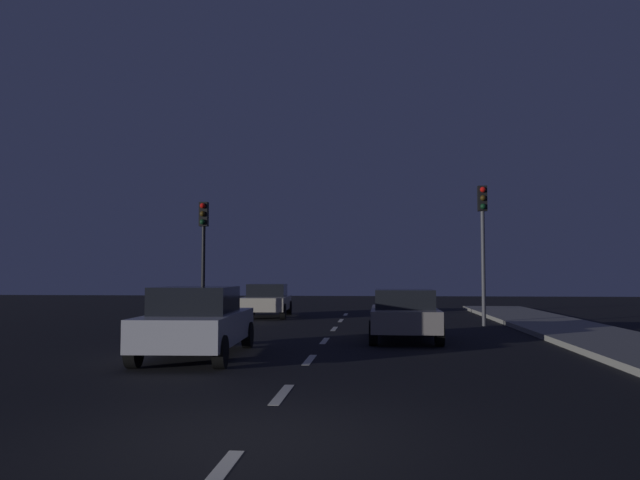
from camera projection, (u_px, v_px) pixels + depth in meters
name	position (u px, v px, depth m)	size (l,w,h in m)	color
ground_plane	(312.00, 356.00, 13.62)	(80.00, 80.00, 0.00)	black
lane_stripe_nearest	(217.00, 476.00, 5.47)	(0.16, 1.60, 0.01)	silver
lane_stripe_second	(282.00, 394.00, 9.25)	(0.16, 1.60, 0.01)	silver
lane_stripe_third	(310.00, 360.00, 13.02)	(0.16, 1.60, 0.01)	silver
lane_stripe_fourth	(325.00, 341.00, 16.80)	(0.16, 1.60, 0.01)	silver
lane_stripe_fifth	(334.00, 329.00, 20.58)	(0.16, 1.60, 0.01)	silver
lane_stripe_sixth	(341.00, 320.00, 24.36)	(0.16, 1.60, 0.01)	silver
lane_stripe_seventh	(346.00, 314.00, 28.14)	(0.16, 1.60, 0.01)	silver
traffic_signal_left	(203.00, 238.00, 22.84)	(0.32, 0.38, 4.50)	black
traffic_signal_right	(483.00, 228.00, 21.93)	(0.32, 0.38, 4.98)	#4C4C51
car_stopped_ahead	(404.00, 314.00, 16.93)	(1.91, 3.83, 1.40)	gray
car_adjacent_lane	(197.00, 321.00, 13.48)	(2.12, 4.57, 1.54)	silver
car_oncoming_far	(267.00, 300.00, 26.46)	(2.09, 4.08, 1.41)	beige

